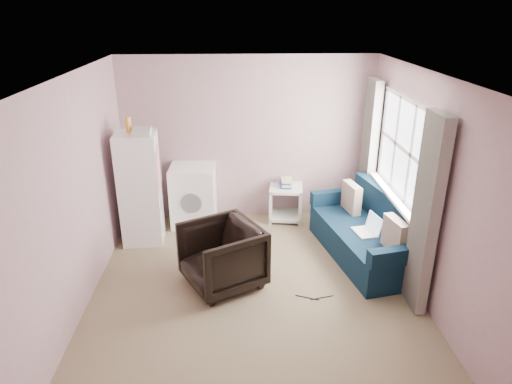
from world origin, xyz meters
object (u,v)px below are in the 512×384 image
fridge (140,188)px  washing_machine (194,194)px  armchair (222,253)px  side_table (286,200)px  sofa (370,235)px

fridge → washing_machine: (0.68, 0.52, -0.32)m
armchair → side_table: 2.02m
fridge → washing_machine: bearing=34.0°
fridge → sofa: size_ratio=0.87×
armchair → sofa: (1.95, 0.59, -0.11)m
side_table → sofa: (1.00, -1.19, -0.01)m
fridge → side_table: fridge is taller
armchair → washing_machine: 1.79m
armchair → washing_machine: washing_machine is taller
side_table → sofa: size_ratio=0.33×
washing_machine → sofa: bearing=-23.5°
armchair → fridge: (-1.14, 1.20, 0.37)m
fridge → armchair: bearing=-50.1°
washing_machine → sofa: washing_machine is taller
armchair → side_table: (0.95, 1.78, -0.11)m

